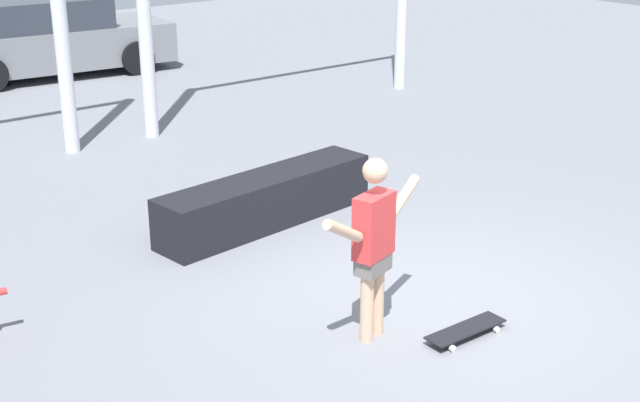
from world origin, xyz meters
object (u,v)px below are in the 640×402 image
Objects in this scene: skateboard at (466,330)px; parked_car_grey at (47,38)px; skateboarder at (374,240)px; grind_box at (266,200)px.

parked_car_grey reaches higher than skateboard.
skateboarder is 2.77m from grind_box.
grind_box is (0.18, 3.08, 0.21)m from skateboard.
grind_box is 8.85m from parked_car_grey.
parked_car_grey is (1.97, 11.36, -0.17)m from skateboarder.
parked_car_grey is (1.19, 8.76, 0.42)m from grind_box.
grind_box is (0.78, 2.60, -0.59)m from skateboarder.
skateboarder is at bearing 142.43° from skateboard.
skateboarder is 0.58× the size of grind_box.
grind_box is at bearing 57.34° from skateboarder.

